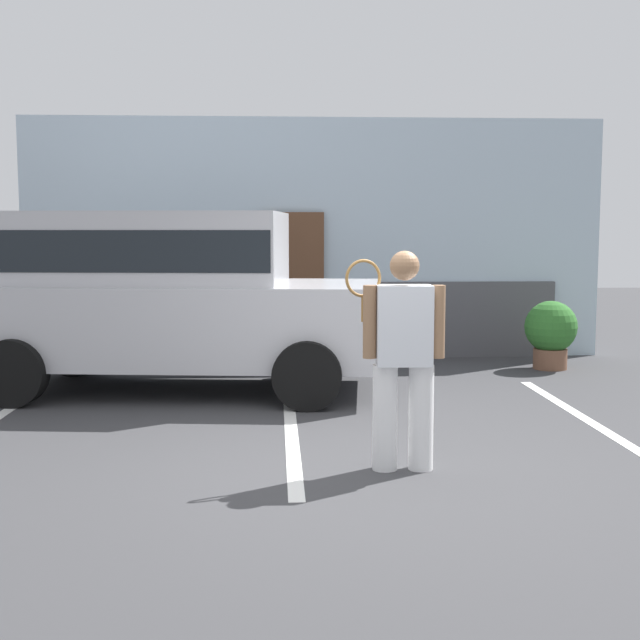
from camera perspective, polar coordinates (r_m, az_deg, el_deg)
The scene contains 7 objects.
ground_plane at distance 6.57m, azimuth 2.12°, elevation -10.27°, with size 40.00×40.00×0.00m, color #38383A.
parking_stripe_1 at distance 8.00m, azimuth -1.98°, elevation -7.26°, with size 0.12×4.40×0.01m, color silver.
parking_stripe_2 at distance 8.56m, azimuth 17.98°, elevation -6.67°, with size 0.12×4.40×0.01m, color silver.
house_frontage at distance 12.27m, azimuth -0.39°, elevation 5.04°, with size 8.32×0.40×3.44m.
parked_suv at distance 9.77m, azimuth -10.24°, elevation 1.88°, with size 4.78×2.55×2.05m.
tennis_player_man at distance 6.50m, azimuth 5.64°, elevation -2.46°, with size 0.77×0.27×1.70m.
potted_plant_by_porch at distance 11.63m, azimuth 15.35°, elevation -0.74°, with size 0.69×0.69×0.91m.
Camera 1 is at (-0.57, -6.28, 1.86)m, focal length 47.31 mm.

